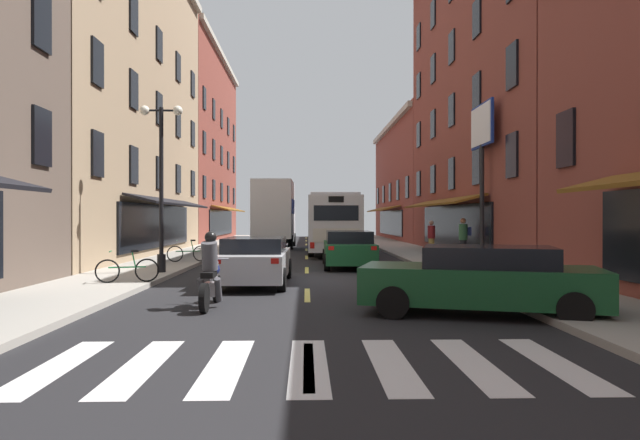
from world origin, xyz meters
TOP-DOWN VIEW (x-y plane):
  - ground_plane at (0.00, 0.00)m, footprint 34.80×80.00m
  - lane_centre_dashes at (0.00, -0.25)m, footprint 0.14×73.90m
  - crosswalk_near at (0.00, -10.00)m, footprint 7.10×2.80m
  - sidewalk_left at (-5.90, 0.00)m, footprint 3.00×80.00m
  - sidewalk_right at (5.90, 0.00)m, footprint 3.00×80.00m
  - billboard_sign at (7.05, 4.36)m, footprint 0.40×2.49m
  - transit_bus at (1.44, 13.30)m, footprint 2.78×11.61m
  - box_truck at (-2.04, 17.82)m, footprint 2.59×7.02m
  - sedan_near at (-1.51, -1.32)m, footprint 1.99×4.62m
  - sedan_mid at (3.48, -6.42)m, footprint 4.96×3.05m
  - sedan_far at (1.65, 4.08)m, footprint 2.05×4.53m
  - sedan_rear at (-2.30, 28.14)m, footprint 2.02×4.38m
  - motorcycle_rider at (-2.11, -5.38)m, footprint 0.62×2.07m
  - bicycle_near at (-5.04, -1.89)m, footprint 1.67×0.57m
  - bicycle_mid at (-4.92, 5.36)m, footprint 1.67×0.57m
  - pedestrian_near at (6.70, 5.67)m, footprint 0.52×0.37m
  - pedestrian_mid at (6.11, 9.05)m, footprint 0.36×0.36m
  - street_lamp_twin at (-4.86, 0.99)m, footprint 1.42×0.32m

SIDE VIEW (x-z plane):
  - ground_plane at x=0.00m, z-range -0.10..0.00m
  - lane_centre_dashes at x=0.00m, z-range 0.00..0.01m
  - crosswalk_near at x=0.00m, z-range 0.00..0.01m
  - sidewalk_left at x=-5.90m, z-range 0.00..0.14m
  - sidewalk_right at x=5.90m, z-range 0.00..0.14m
  - bicycle_near at x=-5.04m, z-range 0.05..0.96m
  - bicycle_mid at x=-4.92m, z-range 0.05..0.96m
  - sedan_rear at x=-2.30m, z-range 0.01..1.37m
  - motorcycle_rider at x=-2.11m, z-range -0.12..1.54m
  - sedan_near at x=-1.51m, z-range 0.02..1.41m
  - sedan_mid at x=3.48m, z-range 0.02..1.41m
  - sedan_far at x=1.65m, z-range 0.02..1.46m
  - pedestrian_mid at x=6.11m, z-range 0.16..1.85m
  - pedestrian_near at x=6.70m, z-range 0.20..2.00m
  - transit_bus at x=1.44m, z-range 0.08..3.25m
  - box_truck at x=-2.04m, z-range 0.00..4.28m
  - street_lamp_twin at x=-4.86m, z-range 0.43..6.00m
  - billboard_sign at x=7.05m, z-range 1.72..8.12m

